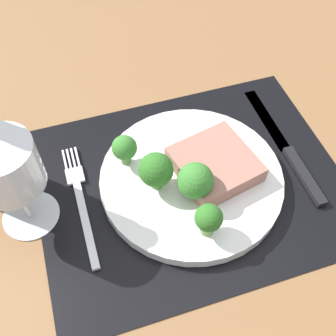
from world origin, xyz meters
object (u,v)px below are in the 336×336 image
(fork, at_px, (81,201))
(steak, at_px, (215,166))
(wine_glass, at_px, (8,171))
(knife, at_px, (289,152))
(plate, at_px, (191,179))

(fork, bearing_deg, steak, -8.11)
(fork, relative_size, wine_glass, 1.37)
(fork, bearing_deg, wine_glass, 175.77)
(steak, relative_size, knife, 0.43)
(plate, xyz_separation_m, knife, (0.15, 0.01, -0.00))
(knife, bearing_deg, wine_glass, 177.50)
(steak, bearing_deg, fork, 174.76)
(steak, distance_m, wine_glass, 0.26)
(fork, relative_size, knife, 0.83)
(steak, distance_m, fork, 0.18)
(plate, height_order, knife, plate)
(fork, distance_m, knife, 0.30)
(plate, bearing_deg, knife, 2.01)
(plate, height_order, steak, steak)
(steak, relative_size, fork, 0.51)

